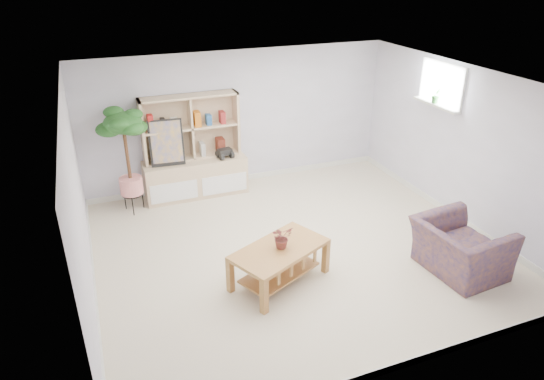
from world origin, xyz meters
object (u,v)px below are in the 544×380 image
object	(u,v)px
coffee_table	(279,265)
armchair	(461,245)
storage_unit	(193,147)
floor_tree	(128,162)

from	to	relation	value
coffee_table	armchair	bearing A→B (deg)	-40.39
storage_unit	armchair	bearing A→B (deg)	-52.86
floor_tree	armchair	bearing A→B (deg)	-41.09
storage_unit	coffee_table	bearing A→B (deg)	-82.21
coffee_table	floor_tree	distance (m)	3.12
storage_unit	coffee_table	size ratio (longest dim) A/B	1.43
storage_unit	floor_tree	xyz separation A→B (m)	(-1.11, -0.24, -0.00)
floor_tree	storage_unit	bearing A→B (deg)	12.30
storage_unit	coffee_table	world-z (taller)	storage_unit
armchair	storage_unit	bearing A→B (deg)	32.62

